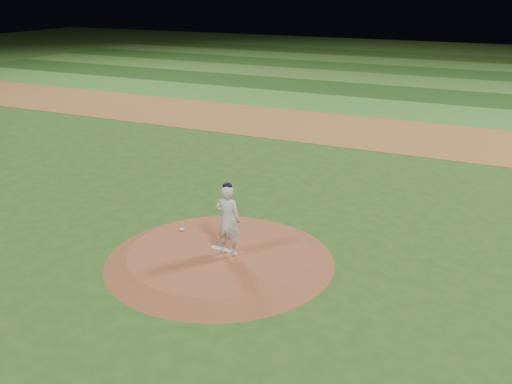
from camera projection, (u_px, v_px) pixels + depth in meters
name	position (u px, v px, depth m)	size (l,w,h in m)	color
ground	(220.00, 260.00, 13.76)	(120.00, 120.00, 0.00)	#2C541B
infield_dirt_band	(372.00, 132.00, 25.60)	(70.00, 6.00, 0.02)	#9C6130
outfield_stripe_0	(399.00, 110.00, 30.26)	(70.00, 5.00, 0.02)	#3D772B
outfield_stripe_1	(417.00, 94.00, 34.49)	(70.00, 5.00, 0.02)	#1C4315
outfield_stripe_2	(432.00, 82.00, 38.72)	(70.00, 5.00, 0.02)	#3C6B27
outfield_stripe_3	(443.00, 73.00, 42.95)	(70.00, 5.00, 0.02)	#1F4817
outfield_stripe_4	(453.00, 65.00, 47.18)	(70.00, 5.00, 0.02)	#3B6A26
outfield_stripe_5	(460.00, 58.00, 51.41)	(70.00, 5.00, 0.02)	#214215
pitchers_mound	(220.00, 256.00, 13.72)	(5.50, 5.50, 0.25)	brown
pitching_rubber	(222.00, 249.00, 13.73)	(0.56, 0.14, 0.03)	silver
rosin_bag	(182.00, 229.00, 14.79)	(0.13, 0.13, 0.07)	silver
pitcher_on_mound	(228.00, 220.00, 13.23)	(0.65, 0.44, 1.79)	silver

